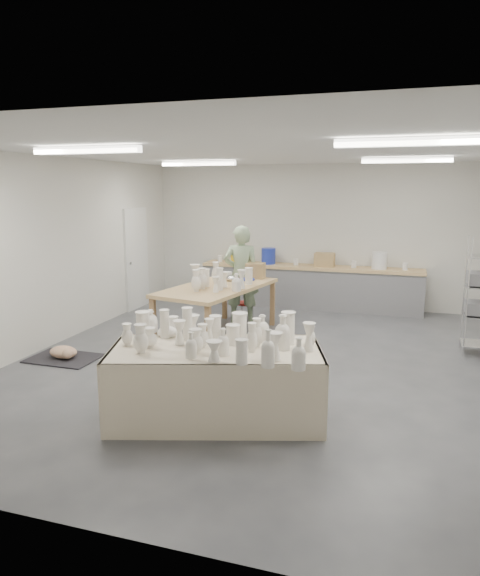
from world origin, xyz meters
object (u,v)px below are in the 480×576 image
(drying_table, at_px, (216,379))
(work_table, at_px, (221,285))
(potter, at_px, (241,275))
(red_stool, at_px, (245,304))

(drying_table, bearing_deg, work_table, 91.81)
(drying_table, relative_size, work_table, 0.99)
(potter, relative_size, red_stool, 4.46)
(potter, bearing_deg, drying_table, 90.58)
(work_table, height_order, potter, potter)
(work_table, xyz_separation_m, potter, (0.07, 0.94, 0.03))
(drying_table, distance_m, work_table, 3.27)
(drying_table, height_order, work_table, work_table)
(drying_table, relative_size, red_stool, 6.08)
(drying_table, xyz_separation_m, potter, (-0.97, 4.01, 0.48))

